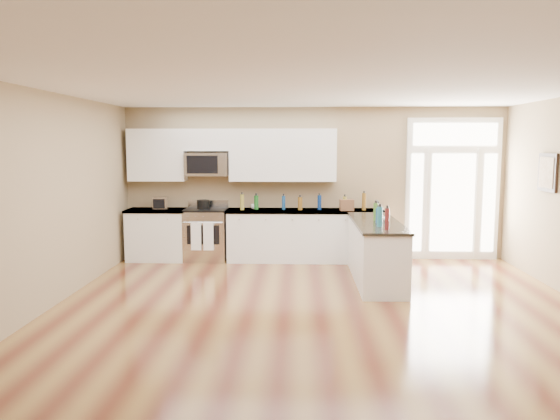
# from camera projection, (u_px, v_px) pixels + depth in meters

# --- Properties ---
(ground) EXTENTS (8.00, 8.00, 0.00)m
(ground) POSITION_uv_depth(u_px,v_px,m) (322.00, 328.00, 6.34)
(ground) COLOR #5C2919
(room_shell) EXTENTS (8.00, 8.00, 8.00)m
(room_shell) POSITION_uv_depth(u_px,v_px,m) (323.00, 181.00, 6.13)
(room_shell) COLOR #96815F
(room_shell) RESTS_ON ground
(back_cabinet_left) EXTENTS (1.10, 0.66, 0.94)m
(back_cabinet_left) POSITION_uv_depth(u_px,v_px,m) (158.00, 236.00, 10.04)
(back_cabinet_left) COLOR white
(back_cabinet_left) RESTS_ON ground
(back_cabinet_right) EXTENTS (2.85, 0.66, 0.94)m
(back_cabinet_right) POSITION_uv_depth(u_px,v_px,m) (305.00, 237.00, 9.95)
(back_cabinet_right) COLOR white
(back_cabinet_right) RESTS_ON ground
(peninsula_cabinet) EXTENTS (0.69, 2.32, 0.94)m
(peninsula_cabinet) POSITION_uv_depth(u_px,v_px,m) (376.00, 253.00, 8.48)
(peninsula_cabinet) COLOR white
(peninsula_cabinet) RESTS_ON ground
(upper_cabinet_left) EXTENTS (1.04, 0.33, 0.95)m
(upper_cabinet_left) POSITION_uv_depth(u_px,v_px,m) (157.00, 155.00, 10.01)
(upper_cabinet_left) COLOR white
(upper_cabinet_left) RESTS_ON room_shell
(upper_cabinet_right) EXTENTS (1.94, 0.33, 0.95)m
(upper_cabinet_right) POSITION_uv_depth(u_px,v_px,m) (283.00, 155.00, 9.93)
(upper_cabinet_right) COLOR white
(upper_cabinet_right) RESTS_ON room_shell
(upper_cabinet_short) EXTENTS (0.82, 0.33, 0.40)m
(upper_cabinet_short) POSITION_uv_depth(u_px,v_px,m) (207.00, 140.00, 9.94)
(upper_cabinet_short) COLOR white
(upper_cabinet_short) RESTS_ON room_shell
(microwave) EXTENTS (0.78, 0.41, 0.42)m
(microwave) POSITION_uv_depth(u_px,v_px,m) (207.00, 164.00, 9.96)
(microwave) COLOR silver
(microwave) RESTS_ON room_shell
(entry_door) EXTENTS (1.70, 0.10, 2.60)m
(entry_door) POSITION_uv_depth(u_px,v_px,m) (452.00, 189.00, 10.02)
(entry_door) COLOR white
(entry_door) RESTS_ON ground
(wall_art_near) EXTENTS (0.05, 0.58, 0.58)m
(wall_art_near) POSITION_uv_depth(u_px,v_px,m) (548.00, 173.00, 8.20)
(wall_art_near) COLOR black
(wall_art_near) RESTS_ON room_shell
(kitchen_range) EXTENTS (0.76, 0.68, 1.08)m
(kitchen_range) POSITION_uv_depth(u_px,v_px,m) (206.00, 234.00, 10.01)
(kitchen_range) COLOR silver
(kitchen_range) RESTS_ON ground
(stockpot) EXTENTS (0.23, 0.23, 0.18)m
(stockpot) POSITION_uv_depth(u_px,v_px,m) (203.00, 204.00, 9.98)
(stockpot) COLOR black
(stockpot) RESTS_ON kitchen_range
(toaster_oven) EXTENTS (0.29, 0.24, 0.23)m
(toaster_oven) POSITION_uv_depth(u_px,v_px,m) (160.00, 203.00, 9.97)
(toaster_oven) COLOR silver
(toaster_oven) RESTS_ON back_cabinet_left
(cardboard_box) EXTENTS (0.25, 0.19, 0.20)m
(cardboard_box) POSITION_uv_depth(u_px,v_px,m) (347.00, 205.00, 9.77)
(cardboard_box) COLOR brown
(cardboard_box) RESTS_ON back_cabinet_right
(bowl_left) EXTENTS (0.20, 0.20, 0.04)m
(bowl_left) POSITION_uv_depth(u_px,v_px,m) (159.00, 208.00, 10.06)
(bowl_left) COLOR white
(bowl_left) RESTS_ON back_cabinet_left
(bowl_peninsula) EXTENTS (0.20, 0.20, 0.06)m
(bowl_peninsula) POSITION_uv_depth(u_px,v_px,m) (383.00, 219.00, 8.44)
(bowl_peninsula) COLOR white
(bowl_peninsula) RESTS_ON peninsula_cabinet
(cup_counter) EXTENTS (0.13, 0.13, 0.09)m
(cup_counter) POSITION_uv_depth(u_px,v_px,m) (254.00, 207.00, 10.01)
(cup_counter) COLOR white
(cup_counter) RESTS_ON back_cabinet_right
(counter_bottles) EXTENTS (2.40, 2.39, 0.31)m
(counter_bottles) POSITION_uv_depth(u_px,v_px,m) (333.00, 207.00, 9.14)
(counter_bottles) COLOR #19591E
(counter_bottles) RESTS_ON back_cabinet_right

